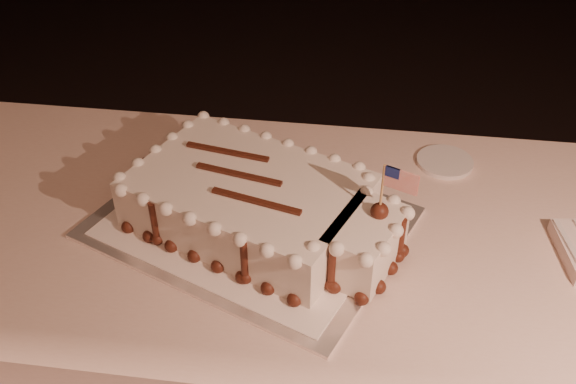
# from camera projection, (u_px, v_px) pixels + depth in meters

# --- Properties ---
(room_shell) EXTENTS (6.10, 8.10, 2.90)m
(room_shell) POSITION_uv_depth(u_px,v_px,m) (484.00, 115.00, 0.44)
(room_shell) COLOR black
(room_shell) RESTS_ON ground
(banquet_table) EXTENTS (2.40, 0.80, 0.75)m
(banquet_table) POSITION_uv_depth(u_px,v_px,m) (377.00, 351.00, 1.54)
(banquet_table) COLOR beige
(banquet_table) RESTS_ON ground
(cake_board) EXTENTS (0.73, 0.65, 0.01)m
(cake_board) POSITION_uv_depth(u_px,v_px,m) (250.00, 223.00, 1.33)
(cake_board) COLOR white
(cake_board) RESTS_ON banquet_table
(doily) EXTENTS (0.65, 0.58, 0.00)m
(doily) POSITION_uv_depth(u_px,v_px,m) (250.00, 221.00, 1.33)
(doily) COLOR white
(doily) RESTS_ON cake_board
(sheet_cake) EXTENTS (0.59, 0.46, 0.22)m
(sheet_cake) POSITION_uv_depth(u_px,v_px,m) (262.00, 205.00, 1.28)
(sheet_cake) COLOR white
(sheet_cake) RESTS_ON doily
(side_plate) EXTENTS (0.13, 0.13, 0.01)m
(side_plate) POSITION_uv_depth(u_px,v_px,m) (445.00, 162.00, 1.50)
(side_plate) COLOR silver
(side_plate) RESTS_ON banquet_table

